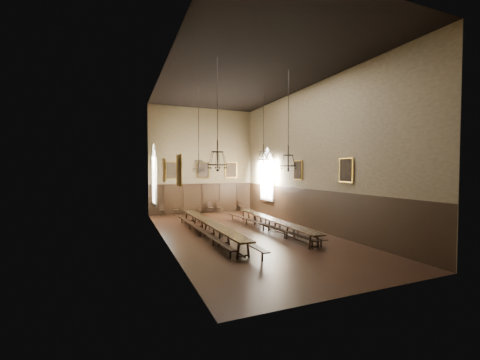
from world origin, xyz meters
TOP-DOWN VIEW (x-y plane):
  - floor at (0.00, 0.00)m, footprint 9.00×18.00m
  - ceiling at (0.00, 0.00)m, footprint 9.00×18.00m
  - wall_back at (0.00, 9.01)m, footprint 9.00×0.02m
  - wall_front at (0.00, -9.01)m, footprint 9.00×0.02m
  - wall_left at (-4.51, 0.00)m, footprint 0.02×18.00m
  - wall_right at (4.51, 0.00)m, footprint 0.02×18.00m
  - wainscot_panelling at (0.00, 0.00)m, footprint 9.00×18.00m
  - table_left at (-2.00, 0.19)m, footprint 0.93×10.32m
  - table_right at (1.91, -0.01)m, footprint 0.99×9.62m
  - bench_left_outer at (-2.54, 0.21)m, footprint 0.59×9.70m
  - bench_left_inner at (-1.39, -0.26)m, footprint 0.44×10.50m
  - bench_right_inner at (1.42, 0.21)m, footprint 0.97×9.73m
  - bench_right_outer at (2.55, 0.18)m, footprint 0.87×9.52m
  - chair_0 at (-3.50, 8.58)m, footprint 0.48×0.48m
  - chair_1 at (-2.38, 8.49)m, footprint 0.42×0.42m
  - chair_3 at (-0.51, 8.47)m, footprint 0.39×0.39m
  - chair_4 at (0.57, 8.57)m, footprint 0.54×0.54m
  - chair_5 at (1.38, 8.56)m, footprint 0.44×0.44m
  - chair_7 at (3.40, 8.60)m, footprint 0.48×0.48m
  - chandelier_back_left at (-1.97, 2.64)m, footprint 0.81×0.81m
  - chandelier_back_right at (2.32, 2.03)m, footprint 0.83×0.83m
  - chandelier_front_left at (-2.33, -2.36)m, footprint 0.94×0.94m
  - chandelier_front_right at (1.69, -2.13)m, footprint 0.88×0.88m
  - portrait_back_0 at (-2.60, 8.88)m, footprint 1.10×0.12m
  - portrait_back_1 at (0.00, 8.88)m, footprint 1.10×0.12m
  - portrait_back_2 at (2.60, 8.88)m, footprint 1.10×0.12m
  - portrait_left_0 at (-4.38, 1.00)m, footprint 0.12×1.00m
  - portrait_left_1 at (-4.38, -3.50)m, footprint 0.12×1.00m
  - portrait_right_0 at (4.38, 1.00)m, footprint 0.12×1.00m
  - portrait_right_1 at (4.38, -3.50)m, footprint 0.12×1.00m
  - window_right at (4.43, 5.50)m, footprint 0.20×2.20m
  - window_left at (-4.43, 5.50)m, footprint 0.20×2.20m

SIDE VIEW (x-z plane):
  - floor at x=0.00m, z-range -0.02..0.00m
  - chair_3 at x=-0.51m, z-range -0.17..0.69m
  - bench_right_outer at x=2.55m, z-range 0.06..0.49m
  - bench_left_outer at x=-2.54m, z-range 0.06..0.50m
  - bench_right_inner at x=1.42m, z-range 0.06..0.50m
  - chair_7 at x=3.40m, z-range -0.18..0.74m
  - chair_1 at x=-2.38m, z-range -0.18..0.74m
  - chair_0 at x=-3.50m, z-range -0.19..0.77m
  - chair_4 at x=0.57m, z-range -0.19..0.78m
  - chair_5 at x=1.38m, z-range -0.20..0.79m
  - bench_left_inner at x=-1.39m, z-range 0.06..0.54m
  - table_right at x=1.91m, z-range 0.00..0.75m
  - table_left at x=-2.00m, z-range 0.00..0.80m
  - wainscot_panelling at x=0.00m, z-range 0.00..2.50m
  - window_right at x=4.43m, z-range 1.10..5.70m
  - window_left at x=-4.43m, z-range 1.10..5.70m
  - portrait_back_0 at x=-2.60m, z-range 3.00..4.40m
  - portrait_back_1 at x=0.00m, z-range 3.00..4.40m
  - portrait_back_2 at x=2.60m, z-range 3.00..4.40m
  - portrait_left_0 at x=-4.38m, z-range 3.05..4.35m
  - portrait_left_1 at x=-4.38m, z-range 3.05..4.35m
  - portrait_right_0 at x=4.38m, z-range 3.05..4.35m
  - portrait_right_1 at x=4.38m, z-range 3.05..4.35m
  - chandelier_back_left at x=-1.97m, z-range 1.48..6.84m
  - chandelier_front_right at x=1.69m, z-range 1.65..6.88m
  - chandelier_front_left at x=-2.33m, z-range 1.68..6.88m
  - wall_back at x=0.00m, z-range 0.00..9.00m
  - wall_front at x=0.00m, z-range 0.00..9.00m
  - wall_left at x=-4.51m, z-range 0.00..9.00m
  - wall_right at x=4.51m, z-range 0.00..9.00m
  - chandelier_back_right at x=2.32m, z-range 2.38..7.10m
  - ceiling at x=0.00m, z-range 9.00..9.02m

